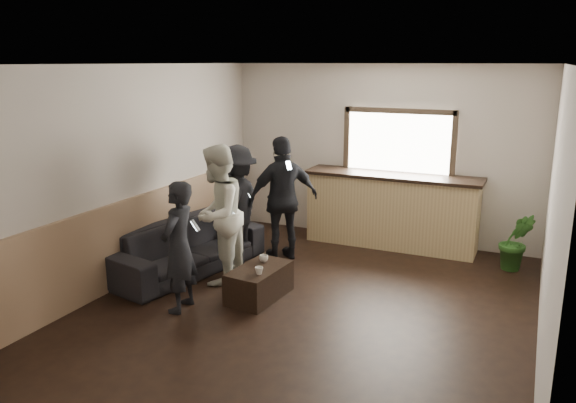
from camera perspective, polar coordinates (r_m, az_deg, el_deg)
The scene contains 12 objects.
ground at distance 6.77m, azimuth 1.97°, elevation -10.68°, with size 5.00×6.00×0.01m, color black.
room_shell at distance 6.60m, azimuth -3.84°, elevation 2.13°, with size 5.01×6.01×2.80m.
bar_counter at distance 8.90m, azimuth 10.50°, elevation -0.43°, with size 2.70×0.68×2.13m.
sofa at distance 7.89m, azimuth -10.29°, elevation -4.59°, with size 2.31×0.90×0.68m, color black.
coffee_table at distance 6.95m, azimuth -2.94°, elevation -8.23°, with size 0.49×0.88×0.39m, color black.
cup_a at distance 7.06m, azimuth -2.48°, elevation -5.80°, with size 0.11×0.11×0.09m, color silver.
cup_b at distance 6.66m, azimuth -2.96°, elevation -7.03°, with size 0.10×0.10×0.09m, color silver.
potted_plant at distance 8.37m, azimuth 22.17°, elevation -3.78°, with size 0.46×0.37×0.83m, color #2D6623.
person_a at distance 6.56m, azimuth -11.04°, elevation -4.55°, with size 0.48×0.60×1.54m.
person_b at distance 7.30m, azimuth -7.19°, elevation -1.32°, with size 0.80×0.97×1.81m.
person_c at distance 8.02m, azimuth -5.25°, elevation -0.30°, with size 0.74×1.16×1.70m.
person_d at distance 8.08m, azimuth -0.49°, elevation 0.28°, with size 1.05×1.07×1.81m.
Camera 1 is at (2.34, -5.68, 2.83)m, focal length 35.00 mm.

